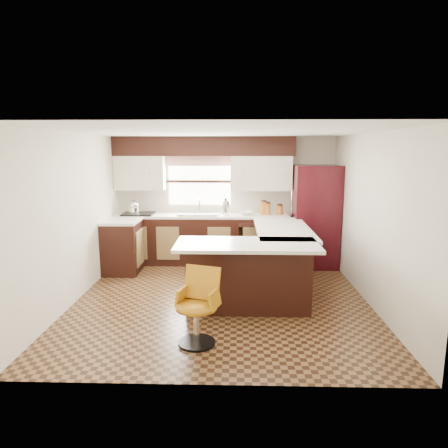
{
  "coord_description": "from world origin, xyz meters",
  "views": [
    {
      "loc": [
        0.2,
        -5.57,
        2.16
      ],
      "look_at": [
        0.02,
        0.45,
        1.03
      ],
      "focal_mm": 32.0,
      "sensor_mm": 36.0,
      "label": 1
    }
  ],
  "objects_px": {
    "peninsula_return": "(248,277)",
    "refrigerator": "(315,216)",
    "peninsula_long": "(279,258)",
    "bar_chair": "(196,308)"
  },
  "relations": [
    {
      "from": "peninsula_long",
      "to": "refrigerator",
      "type": "height_order",
      "value": "refrigerator"
    },
    {
      "from": "refrigerator",
      "to": "bar_chair",
      "type": "height_order",
      "value": "refrigerator"
    },
    {
      "from": "refrigerator",
      "to": "bar_chair",
      "type": "relative_size",
      "value": 2.19
    },
    {
      "from": "peninsula_long",
      "to": "peninsula_return",
      "type": "distance_m",
      "value": 1.11
    },
    {
      "from": "peninsula_long",
      "to": "peninsula_return",
      "type": "xyz_separation_m",
      "value": [
        -0.53,
        -0.97,
        0.0
      ]
    },
    {
      "from": "peninsula_long",
      "to": "peninsula_return",
      "type": "relative_size",
      "value": 1.18
    },
    {
      "from": "refrigerator",
      "to": "peninsula_return",
      "type": "bearing_deg",
      "value": -121.35
    },
    {
      "from": "peninsula_long",
      "to": "peninsula_return",
      "type": "height_order",
      "value": "same"
    },
    {
      "from": "peninsula_return",
      "to": "refrigerator",
      "type": "height_order",
      "value": "refrigerator"
    },
    {
      "from": "peninsula_long",
      "to": "refrigerator",
      "type": "distance_m",
      "value": 1.48
    }
  ]
}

